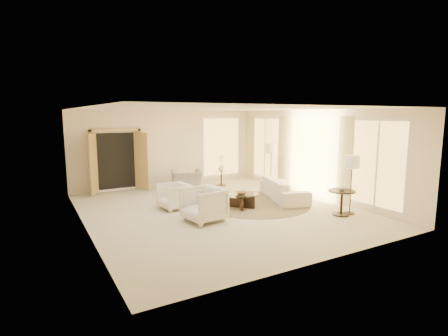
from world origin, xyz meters
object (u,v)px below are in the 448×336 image
armchair_right (204,203)px  accent_chair (186,177)px  side_table (221,177)px  end_table (342,198)px  bowl (241,193)px  armchair_left (174,195)px  end_vase (342,187)px  coffee_table (241,199)px  floor_lamp_far (352,164)px  side_vase (221,168)px  sofa (284,189)px  floor_lamp_near (271,150)px

armchair_right → accent_chair: (1.15, 3.73, -0.02)m
accent_chair → side_table: bearing=-164.9°
end_table → bowl: size_ratio=2.27×
armchair_left → end_vase: end_vase is taller
accent_chair → end_table: 5.54m
armchair_right → end_table: armchair_right is taller
accent_chair → side_table: accent_chair is taller
coffee_table → floor_lamp_far: floor_lamp_far is taller
armchair_left → end_vase: size_ratio=4.73×
end_table → side_vase: (-0.87, 5.00, 0.22)m
sofa → end_vase: end_vase is taller
sofa → armchair_left: armchair_left is taller
end_table → end_vase: bearing=0.0°
accent_chair → side_vase: (1.39, -0.07, 0.23)m
sofa → armchair_right: (-3.18, -0.77, 0.14)m
end_table → floor_lamp_far: (0.31, -0.02, 0.88)m
floor_lamp_far → end_vase: size_ratio=9.44×
sofa → coffee_table: size_ratio=1.84×
coffee_table → bowl: size_ratio=3.85×
end_table → side_table: (-0.87, 5.00, -0.12)m
side_table → accent_chair: bearing=177.3°
sofa → floor_lamp_far: size_ratio=1.40×
armchair_right → end_table: (3.40, -1.33, -0.00)m
armchair_right → floor_lamp_far: floor_lamp_far is taller
accent_chair → side_vase: accent_chair is taller
accent_chair → bowl: bearing=113.7°
floor_lamp_near → coffee_table: bearing=-144.5°
bowl → floor_lamp_near: bearing=35.5°
accent_chair → floor_lamp_far: (2.56, -5.09, 0.89)m
sofa → end_table: bearing=-156.0°
side_table → side_vase: (0.00, -0.00, 0.34)m
armchair_right → side_table: size_ratio=1.66×
floor_lamp_far → side_vase: 5.20m
sofa → side_vase: side_vase is taller
sofa → accent_chair: accent_chair is taller
armchair_left → coffee_table: (1.69, -0.87, -0.15)m
accent_chair → coffee_table: accent_chair is taller
coffee_table → side_vase: (1.06, 3.09, 0.43)m
floor_lamp_near → end_table: bearing=-95.3°
sofa → side_table: bearing=30.5°
accent_chair → end_table: size_ratio=1.45×
sofa → side_vase: 2.99m
floor_lamp_near → side_vase: floor_lamp_near is taller
floor_lamp_far → accent_chair: bearing=116.7°
armchair_right → floor_lamp_far: size_ratio=0.59×
armchair_left → end_vase: (3.62, -2.77, 0.35)m
armchair_left → side_table: size_ratio=1.42×
armchair_right → floor_lamp_near: size_ratio=0.56×
coffee_table → end_table: (1.93, -1.91, 0.21)m
armchair_right → end_vase: size_ratio=5.55×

